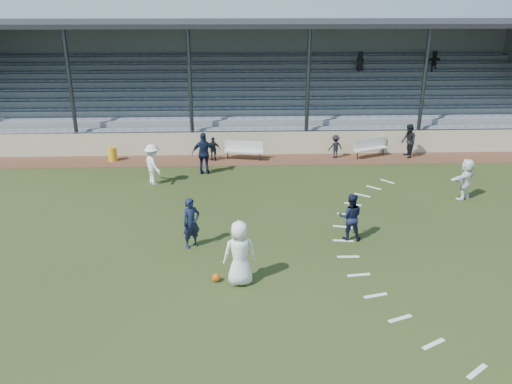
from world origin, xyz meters
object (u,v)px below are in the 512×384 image
at_px(bench_left, 244,149).
at_px(football, 216,278).
at_px(bench_right, 371,146).
at_px(trash_bin, 112,154).
at_px(player_white_lead, 240,253).
at_px(official, 408,141).
at_px(player_navy_lead, 191,223).

height_order(bench_left, football, bench_left).
distance_m(bench_right, trash_bin, 13.28).
bearing_deg(bench_left, player_white_lead, -79.17).
xyz_separation_m(bench_left, official, (8.50, 0.03, 0.30)).
relative_size(football, player_white_lead, 0.13).
bearing_deg(bench_right, player_navy_lead, -154.87).
height_order(trash_bin, player_white_lead, player_white_lead).
relative_size(bench_right, player_white_lead, 1.03).
distance_m(bench_left, player_white_lead, 12.06).
height_order(bench_right, player_white_lead, player_white_lead).
bearing_deg(trash_bin, player_white_lead, -62.06).
xyz_separation_m(bench_right, trash_bin, (-13.27, -0.27, -0.21)).
bearing_deg(official, trash_bin, -90.50).
bearing_deg(trash_bin, official, 0.18).
bearing_deg(player_navy_lead, bench_left, 45.73).
bearing_deg(football, trash_bin, 115.52).
distance_m(trash_bin, player_white_lead, 13.63).
xyz_separation_m(trash_bin, player_white_lead, (6.38, -12.03, 0.59)).
bearing_deg(official, bench_left, -90.48).
xyz_separation_m(bench_right, player_white_lead, (-6.89, -12.30, 0.38)).
xyz_separation_m(bench_left, football, (-0.98, -11.93, -0.46)).
bearing_deg(football, player_navy_lead, 111.19).
height_order(bench_right, official, official).
xyz_separation_m(bench_left, trash_bin, (-6.67, -0.02, -0.21)).
bearing_deg(bench_right, trash_bin, 156.70).
bearing_deg(official, football, -39.07).
distance_m(bench_right, player_white_lead, 14.10).
xyz_separation_m(bench_left, player_white_lead, (-0.29, -12.05, 0.38)).
height_order(bench_left, trash_bin, bench_left).
bearing_deg(player_white_lead, football, -18.16).
distance_m(bench_left, football, 11.98).
height_order(bench_left, player_white_lead, player_white_lead).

